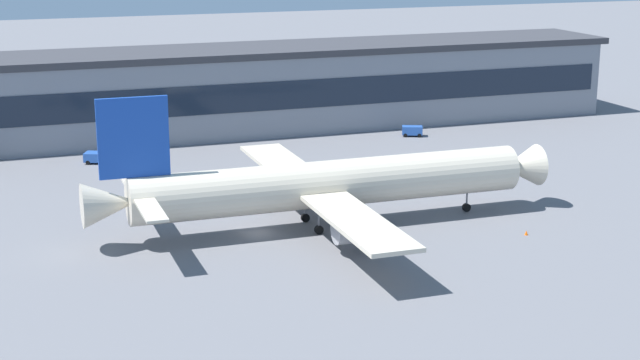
{
  "coord_description": "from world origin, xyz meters",
  "views": [
    {
      "loc": [
        -31.38,
        -108.89,
        36.72
      ],
      "look_at": [
        9.53,
        3.73,
        5.0
      ],
      "focal_mm": 54.08,
      "sensor_mm": 36.0,
      "label": 1
    }
  ],
  "objects_px": {
    "airliner": "(324,184)",
    "pushback_tractor": "(100,157)",
    "baggage_tug": "(412,130)",
    "traffic_cone_0": "(526,233)"
  },
  "relations": [
    {
      "from": "airliner",
      "to": "baggage_tug",
      "type": "height_order",
      "value": "airliner"
    },
    {
      "from": "airliner",
      "to": "pushback_tractor",
      "type": "xyz_separation_m",
      "value": [
        -22.1,
        43.65,
        -4.47
      ]
    },
    {
      "from": "baggage_tug",
      "to": "pushback_tractor",
      "type": "bearing_deg",
      "value": -178.55
    },
    {
      "from": "airliner",
      "to": "traffic_cone_0",
      "type": "height_order",
      "value": "airliner"
    },
    {
      "from": "baggage_tug",
      "to": "traffic_cone_0",
      "type": "bearing_deg",
      "value": -101.25
    },
    {
      "from": "pushback_tractor",
      "to": "traffic_cone_0",
      "type": "relative_size",
      "value": 9.52
    },
    {
      "from": "airliner",
      "to": "traffic_cone_0",
      "type": "xyz_separation_m",
      "value": [
        22.13,
        -11.69,
        -5.23
      ]
    },
    {
      "from": "airliner",
      "to": "pushback_tractor",
      "type": "height_order",
      "value": "airliner"
    },
    {
      "from": "baggage_tug",
      "to": "traffic_cone_0",
      "type": "distance_m",
      "value": 57.85
    },
    {
      "from": "baggage_tug",
      "to": "traffic_cone_0",
      "type": "xyz_separation_m",
      "value": [
        -11.28,
        -56.73,
        -0.8
      ]
    }
  ]
}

